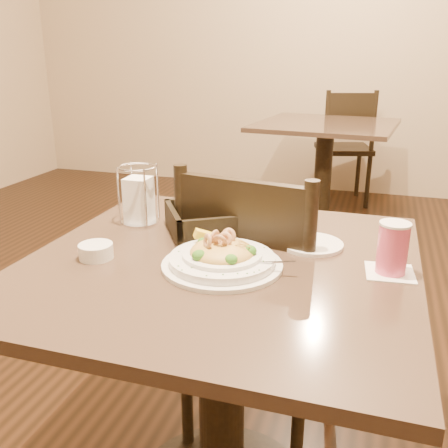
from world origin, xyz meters
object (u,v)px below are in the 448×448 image
(side_plate, at_px, (312,244))
(dining_chair_far, at_px, (345,144))
(pasta_bowl, at_px, (222,257))
(butter_ramekin, at_px, (96,251))
(drink_glass, at_px, (393,248))
(bread_basket, at_px, (217,223))
(dining_chair_near, at_px, (259,306))
(background_table, at_px, (324,157))
(napkin_caddy, at_px, (139,199))
(main_table, at_px, (222,345))

(side_plate, bearing_deg, dining_chair_far, 92.61)
(pasta_bowl, relative_size, butter_ramekin, 3.78)
(pasta_bowl, bearing_deg, side_plate, 47.34)
(drink_glass, bearing_deg, pasta_bowl, -167.29)
(drink_glass, relative_size, bread_basket, 0.36)
(dining_chair_near, height_order, bread_basket, dining_chair_near)
(background_table, distance_m, napkin_caddy, 2.31)
(dining_chair_far, bearing_deg, napkin_caddy, 67.41)
(main_table, distance_m, dining_chair_far, 3.09)
(main_table, xyz_separation_m, side_plate, (0.19, 0.14, 0.24))
(background_table, xyz_separation_m, butter_ramekin, (-0.25, -2.54, 0.25))
(dining_chair_far, height_order, napkin_caddy, dining_chair_far)
(main_table, xyz_separation_m, dining_chair_far, (0.06, 3.09, -0.01))
(drink_glass, relative_size, napkin_caddy, 0.70)
(bread_basket, xyz_separation_m, napkin_caddy, (-0.23, -0.00, 0.05))
(dining_chair_far, bearing_deg, main_table, 73.38)
(main_table, xyz_separation_m, drink_glass, (0.38, 0.04, 0.29))
(butter_ramekin, bearing_deg, pasta_bowl, 7.47)
(main_table, bearing_deg, background_table, 90.80)
(main_table, relative_size, bread_basket, 2.78)
(butter_ramekin, bearing_deg, side_plate, 25.82)
(dining_chair_far, xyz_separation_m, pasta_bowl, (-0.04, -3.14, 0.28))
(napkin_caddy, bearing_deg, dining_chair_near, 11.97)
(dining_chair_near, height_order, drink_glass, dining_chair_near)
(drink_glass, height_order, bread_basket, drink_glass)
(drink_glass, height_order, butter_ramekin, drink_glass)
(main_table, distance_m, dining_chair_near, 0.25)
(napkin_caddy, relative_size, side_plate, 1.06)
(bread_basket, height_order, napkin_caddy, napkin_caddy)
(dining_chair_far, height_order, side_plate, dining_chair_far)
(bread_basket, bearing_deg, background_table, 89.06)
(side_plate, bearing_deg, main_table, -143.15)
(dining_chair_near, bearing_deg, bread_basket, 43.21)
(pasta_bowl, distance_m, napkin_caddy, 0.39)
(main_table, distance_m, pasta_bowl, 0.27)
(background_table, bearing_deg, pasta_bowl, -88.84)
(background_table, bearing_deg, dining_chair_near, -88.16)
(dining_chair_far, relative_size, drink_glass, 7.91)
(dining_chair_near, relative_size, butter_ramekin, 11.54)
(background_table, relative_size, bread_basket, 3.05)
(main_table, bearing_deg, butter_ramekin, -163.09)
(background_table, height_order, napkin_caddy, napkin_caddy)
(drink_glass, bearing_deg, background_table, 99.74)
(napkin_caddy, distance_m, side_plate, 0.50)
(pasta_bowl, bearing_deg, napkin_caddy, 144.59)
(napkin_caddy, relative_size, butter_ramekin, 2.07)
(drink_glass, relative_size, butter_ramekin, 1.46)
(dining_chair_far, distance_m, butter_ramekin, 3.21)
(bread_basket, bearing_deg, drink_glass, -17.81)
(dining_chair_far, bearing_deg, drink_glass, 80.47)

